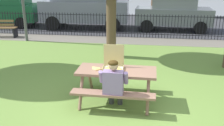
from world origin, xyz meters
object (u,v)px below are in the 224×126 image
object	(u,v)px
pizza_slice_on_table	(97,68)
parked_car_left	(85,4)
adult_at_table	(114,83)
parked_car_far_left	(0,6)
picnic_table_foreground	(117,77)
pizza_box_open	(113,65)
parked_car_center	(173,11)

from	to	relation	value
pizza_slice_on_table	parked_car_left	distance (m)	8.90
adult_at_table	parked_car_left	distance (m)	9.52
parked_car_far_left	picnic_table_foreground	bearing A→B (deg)	-47.85
pizza_slice_on_table	pizza_box_open	bearing A→B (deg)	7.60
pizza_box_open	parked_car_center	xyz separation A→B (m)	(2.08, 8.53, 0.14)
picnic_table_foreground	parked_car_far_left	world-z (taller)	parked_car_far_left
picnic_table_foreground	pizza_slice_on_table	world-z (taller)	pizza_slice_on_table
pizza_box_open	pizza_slice_on_table	world-z (taller)	pizza_box_open
pizza_box_open	pizza_slice_on_table	xyz separation A→B (m)	(-0.38, -0.05, -0.09)
parked_car_left	adult_at_table	bearing A→B (deg)	-73.15
pizza_box_open	parked_car_center	distance (m)	8.78
adult_at_table	parked_car_far_left	distance (m)	11.97
parked_car_far_left	parked_car_left	distance (m)	5.03
pizza_box_open	adult_at_table	xyz separation A→B (m)	(0.09, -0.56, -0.21)
pizza_slice_on_table	adult_at_table	size ratio (longest dim) A/B	0.25
parked_car_left	picnic_table_foreground	bearing A→B (deg)	-72.24
pizza_box_open	parked_car_far_left	bearing A→B (deg)	132.04
picnic_table_foreground	parked_car_left	bearing A→B (deg)	107.76
picnic_table_foreground	parked_car_center	bearing A→B (deg)	76.91
parked_car_center	picnic_table_foreground	bearing A→B (deg)	-103.09
pizza_slice_on_table	parked_car_left	xyz separation A→B (m)	(-2.29, 8.58, 0.53)
adult_at_table	pizza_box_open	bearing A→B (deg)	98.78
pizza_slice_on_table	parked_car_center	distance (m)	8.93
adult_at_table	parked_car_center	xyz separation A→B (m)	(1.99, 9.09, 0.35)
pizza_box_open	parked_car_left	world-z (taller)	parked_car_left
picnic_table_foreground	pizza_box_open	bearing A→B (deg)	144.51
pizza_slice_on_table	parked_car_far_left	xyz separation A→B (m)	(-7.31, 8.58, 0.32)
pizza_slice_on_table	parked_car_far_left	world-z (taller)	parked_car_far_left
parked_car_far_left	parked_car_center	size ratio (longest dim) A/B	1.17
parked_car_far_left	parked_car_center	distance (m)	9.77
pizza_box_open	parked_car_far_left	world-z (taller)	parked_car_far_left
pizza_slice_on_table	adult_at_table	xyz separation A→B (m)	(0.47, -0.51, -0.12)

